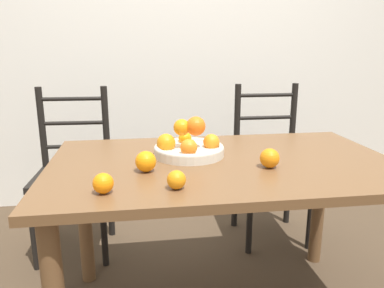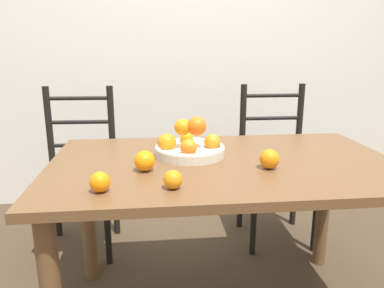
{
  "view_description": "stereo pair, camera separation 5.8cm",
  "coord_description": "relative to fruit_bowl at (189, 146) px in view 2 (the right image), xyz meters",
  "views": [
    {
      "loc": [
        -0.35,
        -1.47,
        1.21
      ],
      "look_at": [
        -0.13,
        0.0,
        0.82
      ],
      "focal_mm": 35.0,
      "sensor_mm": 36.0,
      "label": 1
    },
    {
      "loc": [
        -0.29,
        -1.47,
        1.21
      ],
      "look_at": [
        -0.13,
        0.0,
        0.82
      ],
      "focal_mm": 35.0,
      "sensor_mm": 36.0,
      "label": 2
    }
  ],
  "objects": [
    {
      "name": "orange_loose_0",
      "position": [
        -0.09,
        -0.38,
        -0.01
      ],
      "size": [
        0.06,
        0.06,
        0.06
      ],
      "color": "orange",
      "rests_on": "dining_table"
    },
    {
      "name": "wall_back",
      "position": [
        0.14,
        1.36,
        0.51
      ],
      "size": [
        8.0,
        0.06,
        2.6
      ],
      "color": "silver",
      "rests_on": "ground_plane"
    },
    {
      "name": "orange_loose_1",
      "position": [
        -0.33,
        -0.39,
        -0.01
      ],
      "size": [
        0.07,
        0.07,
        0.07
      ],
      "color": "orange",
      "rests_on": "dining_table"
    },
    {
      "name": "orange_loose_3",
      "position": [
        0.29,
        -0.21,
        -0.01
      ],
      "size": [
        0.08,
        0.08,
        0.08
      ],
      "color": "orange",
      "rests_on": "dining_table"
    },
    {
      "name": "orange_loose_2",
      "position": [
        -0.19,
        -0.19,
        -0.0
      ],
      "size": [
        0.08,
        0.08,
        0.08
      ],
      "color": "orange",
      "rests_on": "dining_table"
    },
    {
      "name": "dining_table",
      "position": [
        0.14,
        -0.09,
        -0.15
      ],
      "size": [
        1.44,
        0.88,
        0.75
      ],
      "color": "brown",
      "rests_on": "ground_plane"
    },
    {
      "name": "chair_right",
      "position": [
        0.61,
        0.62,
        -0.32
      ],
      "size": [
        0.42,
        0.4,
        0.98
      ],
      "rotation": [
        0.0,
        0.0,
        -0.01
      ],
      "color": "black",
      "rests_on": "ground_plane"
    },
    {
      "name": "chair_left",
      "position": [
        -0.61,
        0.62,
        -0.32
      ],
      "size": [
        0.43,
        0.42,
        0.98
      ],
      "rotation": [
        0.0,
        0.0,
        -0.04
      ],
      "color": "black",
      "rests_on": "ground_plane"
    },
    {
      "name": "fruit_bowl",
      "position": [
        0.0,
        0.0,
        0.0
      ],
      "size": [
        0.31,
        0.31,
        0.17
      ],
      "color": "beige",
      "rests_on": "dining_table"
    }
  ]
}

